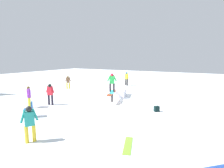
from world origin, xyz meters
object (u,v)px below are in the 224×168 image
object	(u,v)px
bystander_red	(50,93)
folding_chair	(29,110)
main_rider_on_rail	(112,83)
bystander_teal	(30,122)
bystander_brown	(68,82)
bystander_purple	(29,96)
backpack_on_snow	(157,109)
loose_snowboard_lime	(128,145)
bystander_yellow	(127,78)
rail_feature	(112,94)

from	to	relation	value
bystander_red	folding_chair	world-z (taller)	bystander_red
main_rider_on_rail	bystander_teal	xyz separation A→B (m)	(7.01, 0.30, -0.63)
bystander_brown	folding_chair	xyz separation A→B (m)	(7.73, 4.41, -0.35)
bystander_purple	folding_chair	world-z (taller)	bystander_purple
main_rider_on_rail	backpack_on_snow	size ratio (longest dim) A/B	4.13
loose_snowboard_lime	backpack_on_snow	distance (m)	4.69
loose_snowboard_lime	backpack_on_snow	xyz separation A→B (m)	(-4.69, -0.19, 0.16)
bystander_purple	bystander_yellow	bearing A→B (deg)	-72.60
bystander_red	loose_snowboard_lime	world-z (taller)	bystander_red
rail_feature	loose_snowboard_lime	size ratio (longest dim) A/B	1.63
rail_feature	main_rider_on_rail	xyz separation A→B (m)	(0.00, 0.00, 0.81)
bystander_brown	backpack_on_snow	distance (m)	10.80
bystander_purple	backpack_on_snow	xyz separation A→B (m)	(-3.26, 7.53, -0.63)
main_rider_on_rail	loose_snowboard_lime	xyz separation A→B (m)	(5.42, 3.72, -1.42)
bystander_purple	bystander_red	distance (m)	1.35
loose_snowboard_lime	bystander_teal	bearing A→B (deg)	95.56
bystander_yellow	backpack_on_snow	xyz separation A→B (m)	(8.36, 5.84, -0.73)
bystander_yellow	bystander_purple	world-z (taller)	bystander_yellow
rail_feature	bystander_yellow	distance (m)	7.98
bystander_brown	loose_snowboard_lime	distance (m)	13.17
bystander_yellow	loose_snowboard_lime	size ratio (longest dim) A/B	1.18
loose_snowboard_lime	bystander_red	bearing A→B (deg)	50.31
bystander_red	backpack_on_snow	world-z (taller)	bystander_red
folding_chair	loose_snowboard_lime	bearing A→B (deg)	41.47
rail_feature	bystander_red	world-z (taller)	bystander_red
bystander_purple	bystander_red	xyz separation A→B (m)	(-1.17, 0.66, 0.03)
bystander_brown	bystander_purple	size ratio (longest dim) A/B	0.96
backpack_on_snow	loose_snowboard_lime	bearing A→B (deg)	46.44
bystander_teal	folding_chair	size ratio (longest dim) A/B	1.64
bystander_red	backpack_on_snow	xyz separation A→B (m)	(-2.09, 6.87, -0.66)
bystander_teal	loose_snowboard_lime	size ratio (longest dim) A/B	1.07
rail_feature	folding_chair	size ratio (longest dim) A/B	2.50
bystander_yellow	backpack_on_snow	distance (m)	10.23
rail_feature	main_rider_on_rail	bearing A→B (deg)	0.00
bystander_brown	bystander_red	world-z (taller)	bystander_red
bystander_purple	bystander_teal	bearing A→B (deg)	170.47
bystander_brown	bystander_red	distance (m)	6.35
rail_feature	backpack_on_snow	bearing A→B (deg)	60.31
rail_feature	backpack_on_snow	distance (m)	3.64
bystander_red	loose_snowboard_lime	bearing A→B (deg)	145.13
bystander_teal	bystander_yellow	world-z (taller)	bystander_yellow
bystander_yellow	bystander_red	bearing A→B (deg)	110.34
bystander_purple	loose_snowboard_lime	bearing A→B (deg)	-164.86
bystander_red	loose_snowboard_lime	size ratio (longest dim) A/B	1.10
bystander_purple	loose_snowboard_lime	xyz separation A→B (m)	(1.43, 7.71, -0.79)
backpack_on_snow	folding_chair	bearing A→B (deg)	-8.59
main_rider_on_rail	bystander_yellow	bearing A→B (deg)	171.37
bystander_yellow	bystander_red	size ratio (longest dim) A/B	1.08
bystander_red	backpack_on_snow	distance (m)	7.21
main_rider_on_rail	bystander_yellow	xyz separation A→B (m)	(-7.63, -2.31, -0.54)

